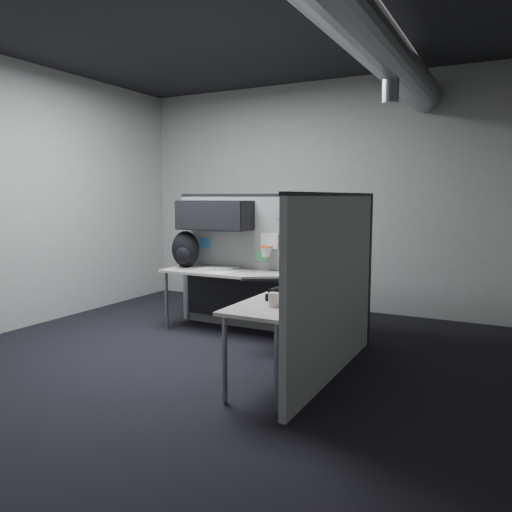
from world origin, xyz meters
The scene contains 12 objects.
room centered at (0.56, 0.00, 2.10)m, with size 5.62×5.62×3.22m.
partition_back centered at (-0.25, 1.23, 1.00)m, with size 2.44×0.42×1.63m.
partition_right centered at (1.10, 0.22, 0.82)m, with size 0.07×2.23×1.63m.
desk centered at (0.15, 0.70, 0.61)m, with size 2.31×2.11×0.73m.
monitor centered at (0.65, 0.90, 0.98)m, with size 0.57×0.57×0.49m.
keyboard centered at (0.25, 0.54, 0.75)m, with size 0.51×0.42×0.04m.
mouse centered at (0.76, 0.23, 0.75)m, with size 0.30×0.30×0.05m.
phone centered at (0.78, -0.21, 0.77)m, with size 0.23×0.25×0.10m.
bottles centered at (0.85, -0.43, 0.76)m, with size 0.15×0.16×0.08m.
cup centered at (0.83, -0.47, 0.79)m, with size 0.08×0.08×0.11m, color #B8B0A2.
papers centered at (-0.72, 1.05, 0.74)m, with size 0.81×0.58×0.01m.
backpack centered at (-1.08, 1.02, 0.95)m, with size 0.38×0.34×0.45m.
Camera 1 is at (2.48, -3.96, 1.59)m, focal length 35.00 mm.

